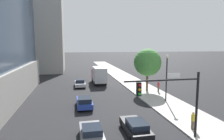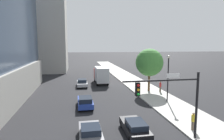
{
  "view_description": "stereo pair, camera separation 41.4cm",
  "coord_description": "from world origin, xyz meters",
  "px_view_note": "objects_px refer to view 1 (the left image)",
  "views": [
    {
      "loc": [
        -3.39,
        -10.28,
        7.89
      ],
      "look_at": [
        0.48,
        8.76,
        5.41
      ],
      "focal_mm": 31.83,
      "sensor_mm": 36.0,
      "label": 1
    },
    {
      "loc": [
        -2.99,
        -10.36,
        7.89
      ],
      "look_at": [
        0.48,
        8.76,
        5.41
      ],
      "focal_mm": 31.83,
      "sensor_mm": 36.0,
      "label": 2
    }
  ],
  "objects_px": {
    "construction_building": "(40,13)",
    "car_black": "(136,127)",
    "car_gray": "(91,133)",
    "pedestrian_yellow_shirt": "(193,120)",
    "pedestrian_red_shirt": "(158,86)",
    "traffic_light_pole": "(172,94)",
    "car_blue": "(84,102)",
    "street_tree": "(148,62)",
    "car_silver": "(80,83)",
    "street_lamp": "(167,72)",
    "box_truck": "(99,74)"
  },
  "relations": [
    {
      "from": "traffic_light_pole",
      "to": "box_truck",
      "type": "distance_m",
      "value": 25.58
    },
    {
      "from": "car_silver",
      "to": "pedestrian_yellow_shirt",
      "type": "height_order",
      "value": "pedestrian_yellow_shirt"
    },
    {
      "from": "car_blue",
      "to": "street_tree",
      "type": "bearing_deg",
      "value": 30.9
    },
    {
      "from": "traffic_light_pole",
      "to": "street_tree",
      "type": "height_order",
      "value": "street_tree"
    },
    {
      "from": "car_gray",
      "to": "pedestrian_yellow_shirt",
      "type": "height_order",
      "value": "pedestrian_yellow_shirt"
    },
    {
      "from": "car_blue",
      "to": "pedestrian_red_shirt",
      "type": "bearing_deg",
      "value": 23.54
    },
    {
      "from": "traffic_light_pole",
      "to": "car_gray",
      "type": "bearing_deg",
      "value": 168.67
    },
    {
      "from": "construction_building",
      "to": "street_lamp",
      "type": "relative_size",
      "value": 6.46
    },
    {
      "from": "car_gray",
      "to": "box_truck",
      "type": "distance_m",
      "value": 24.46
    },
    {
      "from": "street_tree",
      "to": "street_lamp",
      "type": "bearing_deg",
      "value": -87.65
    },
    {
      "from": "traffic_light_pole",
      "to": "pedestrian_red_shirt",
      "type": "xyz_separation_m",
      "value": [
        6.18,
        15.75,
        -2.94
      ]
    },
    {
      "from": "traffic_light_pole",
      "to": "car_gray",
      "type": "xyz_separation_m",
      "value": [
        -6.33,
        1.27,
        -3.3
      ]
    },
    {
      "from": "car_silver",
      "to": "pedestrian_red_shirt",
      "type": "relative_size",
      "value": 2.52
    },
    {
      "from": "box_truck",
      "to": "street_lamp",
      "type": "bearing_deg",
      "value": -63.97
    },
    {
      "from": "car_gray",
      "to": "car_silver",
      "type": "bearing_deg",
      "value": 90.0
    },
    {
      "from": "car_silver",
      "to": "pedestrian_yellow_shirt",
      "type": "bearing_deg",
      "value": -66.76
    },
    {
      "from": "car_gray",
      "to": "car_black",
      "type": "bearing_deg",
      "value": 6.44
    },
    {
      "from": "car_gray",
      "to": "pedestrian_red_shirt",
      "type": "xyz_separation_m",
      "value": [
        12.51,
        14.49,
        0.35
      ]
    },
    {
      "from": "car_blue",
      "to": "pedestrian_red_shirt",
      "type": "xyz_separation_m",
      "value": [
        12.51,
        5.45,
        0.32
      ]
    },
    {
      "from": "car_blue",
      "to": "pedestrian_yellow_shirt",
      "type": "bearing_deg",
      "value": -43.53
    },
    {
      "from": "construction_building",
      "to": "car_black",
      "type": "xyz_separation_m",
      "value": [
        13.99,
        -45.8,
        -16.24
      ]
    },
    {
      "from": "car_silver",
      "to": "pedestrian_red_shirt",
      "type": "height_order",
      "value": "pedestrian_red_shirt"
    },
    {
      "from": "car_gray",
      "to": "pedestrian_red_shirt",
      "type": "bearing_deg",
      "value": 49.19
    },
    {
      "from": "street_lamp",
      "to": "car_gray",
      "type": "relative_size",
      "value": 1.55
    },
    {
      "from": "street_tree",
      "to": "car_silver",
      "type": "relative_size",
      "value": 1.59
    },
    {
      "from": "pedestrian_yellow_shirt",
      "to": "pedestrian_red_shirt",
      "type": "relative_size",
      "value": 0.93
    },
    {
      "from": "car_gray",
      "to": "street_tree",
      "type": "bearing_deg",
      "value": 54.93
    },
    {
      "from": "construction_building",
      "to": "traffic_light_pole",
      "type": "xyz_separation_m",
      "value": [
        16.38,
        -47.51,
        -12.92
      ]
    },
    {
      "from": "street_lamp",
      "to": "street_tree",
      "type": "xyz_separation_m",
      "value": [
        -0.26,
        6.37,
        0.68
      ]
    },
    {
      "from": "traffic_light_pole",
      "to": "street_lamp",
      "type": "distance_m",
      "value": 11.57
    },
    {
      "from": "street_lamp",
      "to": "street_tree",
      "type": "distance_m",
      "value": 6.41
    },
    {
      "from": "construction_building",
      "to": "street_tree",
      "type": "distance_m",
      "value": 39.04
    },
    {
      "from": "street_tree",
      "to": "construction_building",
      "type": "bearing_deg",
      "value": 124.42
    },
    {
      "from": "construction_building",
      "to": "pedestrian_red_shirt",
      "type": "height_order",
      "value": "construction_building"
    },
    {
      "from": "street_lamp",
      "to": "pedestrian_yellow_shirt",
      "type": "xyz_separation_m",
      "value": [
        -1.86,
        -9.06,
        -3.28
      ]
    },
    {
      "from": "construction_building",
      "to": "car_gray",
      "type": "xyz_separation_m",
      "value": [
        10.06,
        -46.24,
        -16.22
      ]
    },
    {
      "from": "street_lamp",
      "to": "pedestrian_red_shirt",
      "type": "xyz_separation_m",
      "value": [
        1.3,
        5.27,
        -3.21
      ]
    },
    {
      "from": "street_tree",
      "to": "car_silver",
      "type": "height_order",
      "value": "street_tree"
    },
    {
      "from": "construction_building",
      "to": "pedestrian_yellow_shirt",
      "type": "bearing_deg",
      "value": -67.16
    },
    {
      "from": "traffic_light_pole",
      "to": "car_blue",
      "type": "distance_m",
      "value": 12.53
    },
    {
      "from": "street_tree",
      "to": "car_black",
      "type": "xyz_separation_m",
      "value": [
        -7.01,
        -15.14,
        -4.27
      ]
    },
    {
      "from": "construction_building",
      "to": "box_truck",
      "type": "height_order",
      "value": "construction_building"
    },
    {
      "from": "construction_building",
      "to": "car_blue",
      "type": "distance_m",
      "value": 41.8
    },
    {
      "from": "street_lamp",
      "to": "car_silver",
      "type": "bearing_deg",
      "value": 131.41
    },
    {
      "from": "car_blue",
      "to": "pedestrian_red_shirt",
      "type": "relative_size",
      "value": 2.57
    },
    {
      "from": "car_silver",
      "to": "car_blue",
      "type": "relative_size",
      "value": 0.98
    },
    {
      "from": "pedestrian_red_shirt",
      "to": "pedestrian_yellow_shirt",
      "type": "bearing_deg",
      "value": -102.44
    },
    {
      "from": "street_tree",
      "to": "pedestrian_red_shirt",
      "type": "distance_m",
      "value": 4.34
    },
    {
      "from": "car_black",
      "to": "box_truck",
      "type": "bearing_deg",
      "value": 90.0
    },
    {
      "from": "car_blue",
      "to": "car_black",
      "type": "relative_size",
      "value": 0.99
    }
  ]
}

